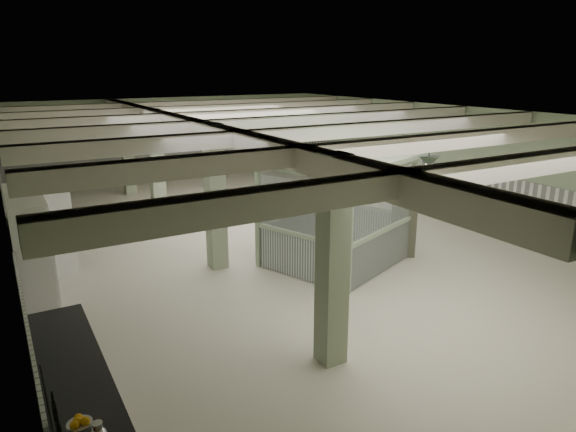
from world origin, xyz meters
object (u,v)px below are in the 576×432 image
guard_booth (339,192)px  filing_cabinet (403,228)px  prep_counter (81,418)px  walkin_cooler (30,243)px

guard_booth → filing_cabinet: 2.17m
prep_counter → guard_booth: (6.90, 3.96, 1.39)m
walkin_cooler → guard_booth: guard_booth is taller
walkin_cooler → guard_booth: (6.99, -1.59, 0.63)m
prep_counter → guard_booth: bearing=29.8°
filing_cabinet → prep_counter: bearing=-135.1°
filing_cabinet → walkin_cooler: bearing=-170.1°
guard_booth → filing_cabinet: size_ratio=2.87×
walkin_cooler → filing_cabinet: (8.79, -2.06, -0.48)m
walkin_cooler → guard_booth: 7.19m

